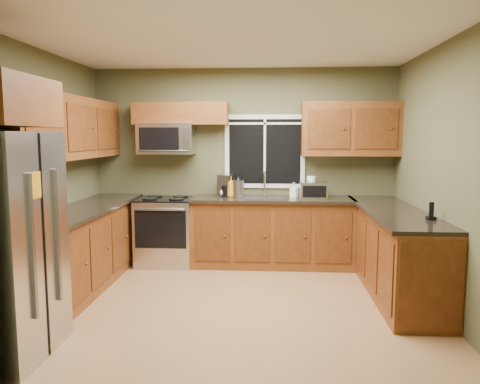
# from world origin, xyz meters

# --- Properties ---
(floor) EXTENTS (4.20, 4.20, 0.00)m
(floor) POSITION_xyz_m (0.00, 0.00, 0.00)
(floor) COLOR #9B6D44
(floor) RESTS_ON ground
(ceiling) EXTENTS (4.20, 4.20, 0.00)m
(ceiling) POSITION_xyz_m (0.00, 0.00, 2.70)
(ceiling) COLOR white
(ceiling) RESTS_ON back_wall
(back_wall) EXTENTS (4.20, 0.00, 4.20)m
(back_wall) POSITION_xyz_m (0.00, 1.80, 1.35)
(back_wall) COLOR brown
(back_wall) RESTS_ON ground
(front_wall) EXTENTS (4.20, 0.00, 4.20)m
(front_wall) POSITION_xyz_m (0.00, -1.80, 1.35)
(front_wall) COLOR brown
(front_wall) RESTS_ON ground
(left_wall) EXTENTS (0.00, 3.60, 3.60)m
(left_wall) POSITION_xyz_m (-2.10, 0.00, 1.35)
(left_wall) COLOR brown
(left_wall) RESTS_ON ground
(right_wall) EXTENTS (0.00, 3.60, 3.60)m
(right_wall) POSITION_xyz_m (2.10, 0.00, 1.35)
(right_wall) COLOR brown
(right_wall) RESTS_ON ground
(window) EXTENTS (1.12, 0.03, 1.02)m
(window) POSITION_xyz_m (0.30, 1.78, 1.55)
(window) COLOR white
(window) RESTS_ON back_wall
(base_cabinets_left) EXTENTS (0.60, 2.65, 0.90)m
(base_cabinets_left) POSITION_xyz_m (-1.80, 0.48, 0.45)
(base_cabinets_left) COLOR brown
(base_cabinets_left) RESTS_ON ground
(countertop_left) EXTENTS (0.65, 2.65, 0.04)m
(countertop_left) POSITION_xyz_m (-1.78, 0.48, 0.92)
(countertop_left) COLOR black
(countertop_left) RESTS_ON base_cabinets_left
(base_cabinets_back) EXTENTS (2.17, 0.60, 0.90)m
(base_cabinets_back) POSITION_xyz_m (0.42, 1.50, 0.45)
(base_cabinets_back) COLOR brown
(base_cabinets_back) RESTS_ON ground
(countertop_back) EXTENTS (2.17, 0.65, 0.04)m
(countertop_back) POSITION_xyz_m (0.42, 1.48, 0.92)
(countertop_back) COLOR black
(countertop_back) RESTS_ON base_cabinets_back
(base_cabinets_peninsula) EXTENTS (0.60, 2.52, 0.90)m
(base_cabinets_peninsula) POSITION_xyz_m (1.80, 0.54, 0.45)
(base_cabinets_peninsula) COLOR brown
(base_cabinets_peninsula) RESTS_ON ground
(countertop_peninsula) EXTENTS (0.65, 2.50, 0.04)m
(countertop_peninsula) POSITION_xyz_m (1.78, 0.55, 0.92)
(countertop_peninsula) COLOR black
(countertop_peninsula) RESTS_ON base_cabinets_peninsula
(upper_cabinets_left) EXTENTS (0.33, 2.65, 0.72)m
(upper_cabinets_left) POSITION_xyz_m (-1.94, 0.48, 1.86)
(upper_cabinets_left) COLOR brown
(upper_cabinets_left) RESTS_ON left_wall
(upper_cabinets_back_left) EXTENTS (1.30, 0.33, 0.30)m
(upper_cabinets_back_left) POSITION_xyz_m (-0.85, 1.64, 2.07)
(upper_cabinets_back_left) COLOR brown
(upper_cabinets_back_left) RESTS_ON back_wall
(upper_cabinets_back_right) EXTENTS (1.30, 0.33, 0.72)m
(upper_cabinets_back_right) POSITION_xyz_m (1.45, 1.64, 1.86)
(upper_cabinets_back_right) COLOR brown
(upper_cabinets_back_right) RESTS_ON back_wall
(refrigerator) EXTENTS (0.74, 0.90, 1.80)m
(refrigerator) POSITION_xyz_m (-1.74, -1.30, 0.90)
(refrigerator) COLOR #B7B7BC
(refrigerator) RESTS_ON ground
(range) EXTENTS (0.76, 0.69, 0.94)m
(range) POSITION_xyz_m (-1.05, 1.47, 0.47)
(range) COLOR #B7B7BC
(range) RESTS_ON ground
(microwave) EXTENTS (0.76, 0.41, 0.42)m
(microwave) POSITION_xyz_m (-1.05, 1.61, 1.73)
(microwave) COLOR #B7B7BC
(microwave) RESTS_ON back_wall
(sink) EXTENTS (0.60, 0.42, 0.36)m
(sink) POSITION_xyz_m (0.30, 1.49, 0.95)
(sink) COLOR slate
(sink) RESTS_ON countertop_back
(toaster_oven) EXTENTS (0.36, 0.28, 0.22)m
(toaster_oven) POSITION_xyz_m (0.95, 1.41, 1.05)
(toaster_oven) COLOR #B7B7BC
(toaster_oven) RESTS_ON countertop_back
(coffee_maker) EXTENTS (0.24, 0.28, 0.29)m
(coffee_maker) POSITION_xyz_m (-0.23, 1.61, 1.08)
(coffee_maker) COLOR slate
(coffee_maker) RESTS_ON countertop_back
(kettle) EXTENTS (0.19, 0.19, 0.28)m
(kettle) POSITION_xyz_m (-0.05, 1.49, 1.07)
(kettle) COLOR #B7B7BC
(kettle) RESTS_ON countertop_back
(paper_towel_roll) EXTENTS (0.14, 0.14, 0.31)m
(paper_towel_roll) POSITION_xyz_m (0.94, 1.62, 1.08)
(paper_towel_roll) COLOR white
(paper_towel_roll) RESTS_ON countertop_back
(soap_bottle_a) EXTENTS (0.11, 0.11, 0.28)m
(soap_bottle_a) POSITION_xyz_m (-0.15, 1.50, 1.08)
(soap_bottle_a) COLOR orange
(soap_bottle_a) RESTS_ON countertop_back
(soap_bottle_b) EXTENTS (0.12, 0.12, 0.20)m
(soap_bottle_b) POSITION_xyz_m (0.70, 1.53, 1.04)
(soap_bottle_b) COLOR white
(soap_bottle_b) RESTS_ON countertop_back
(soap_bottle_c) EXTENTS (0.16, 0.16, 0.17)m
(soap_bottle_c) POSITION_xyz_m (-0.25, 1.56, 1.03)
(soap_bottle_c) COLOR white
(soap_bottle_c) RESTS_ON countertop_back
(cordless_phone) EXTENTS (0.09, 0.09, 0.18)m
(cordless_phone) POSITION_xyz_m (1.98, -0.09, 0.99)
(cordless_phone) COLOR black
(cordless_phone) RESTS_ON countertop_peninsula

